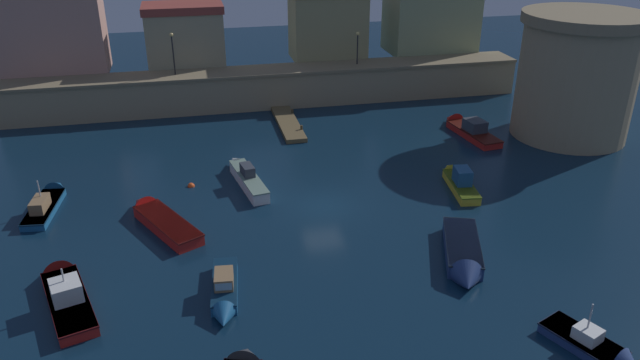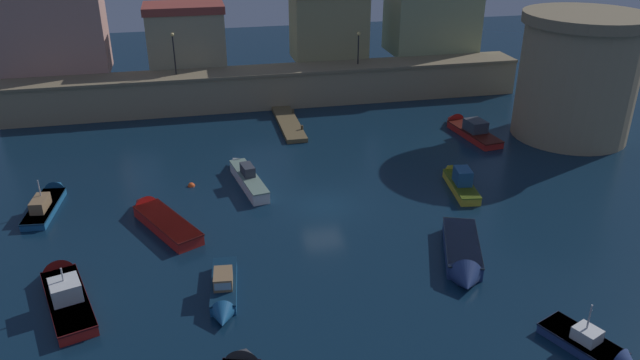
% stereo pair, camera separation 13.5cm
% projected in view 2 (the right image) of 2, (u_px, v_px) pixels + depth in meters
% --- Properties ---
extents(ground_plane, '(115.50, 115.50, 0.00)m').
position_uv_depth(ground_plane, '(323.00, 206.00, 38.67)').
color(ground_plane, '#0C2338').
extents(quay_wall, '(47.14, 3.79, 3.39)m').
position_uv_depth(quay_wall, '(274.00, 87.00, 56.47)').
color(quay_wall, '#9E8966').
rests_on(quay_wall, ground).
extents(old_town_backdrop, '(45.97, 5.69, 8.58)m').
position_uv_depth(old_town_backdrop, '(258.00, 21.00, 57.75)').
color(old_town_backdrop, tan).
rests_on(old_town_backdrop, ground).
extents(fortress_tower, '(9.67, 9.67, 9.84)m').
position_uv_depth(fortress_tower, '(578.00, 76.00, 47.82)').
color(fortress_tower, '#9E8966').
rests_on(fortress_tower, ground).
extents(pier_dock, '(1.71, 8.43, 0.70)m').
position_uv_depth(pier_dock, '(289.00, 123.00, 51.93)').
color(pier_dock, brown).
rests_on(pier_dock, ground).
extents(quay_lamp_0, '(0.32, 0.32, 3.68)m').
position_uv_depth(quay_lamp_0, '(173.00, 47.00, 53.03)').
color(quay_lamp_0, black).
rests_on(quay_lamp_0, quay_wall).
extents(quay_lamp_1, '(0.32, 0.32, 3.01)m').
position_uv_depth(quay_lamp_1, '(358.00, 42.00, 56.44)').
color(quay_lamp_1, black).
rests_on(quay_lamp_1, quay_wall).
extents(moored_boat_0, '(2.03, 6.38, 2.66)m').
position_uv_depth(moored_boat_0, '(49.00, 200.00, 38.69)').
color(moored_boat_0, '#195689').
rests_on(moored_boat_0, ground).
extents(moored_boat_1, '(2.31, 7.34, 1.62)m').
position_uv_depth(moored_boat_1, '(246.00, 176.00, 41.56)').
color(moored_boat_1, white).
rests_on(moored_boat_1, ground).
extents(moored_boat_2, '(3.69, 7.25, 2.71)m').
position_uv_depth(moored_boat_2, '(64.00, 289.00, 29.83)').
color(moored_boat_2, red).
rests_on(moored_boat_2, ground).
extents(moored_boat_3, '(3.92, 6.79, 1.70)m').
position_uv_depth(moored_boat_3, '(463.00, 257.00, 32.39)').
color(moored_boat_3, navy).
rests_on(moored_boat_3, ground).
extents(moored_boat_4, '(2.07, 5.94, 1.94)m').
position_uv_depth(moored_boat_4, '(458.00, 180.00, 41.08)').
color(moored_boat_4, gold).
rests_on(moored_boat_4, ground).
extents(moored_boat_6, '(2.51, 7.29, 1.99)m').
position_uv_depth(moored_boat_6, '(468.00, 128.00, 50.15)').
color(moored_boat_6, red).
rests_on(moored_boat_6, ground).
extents(moored_boat_7, '(1.72, 5.42, 1.53)m').
position_uv_depth(moored_boat_7, '(224.00, 292.00, 29.61)').
color(moored_boat_7, '#195689').
rests_on(moored_boat_7, ground).
extents(moored_boat_8, '(4.71, 7.04, 1.55)m').
position_uv_depth(moored_boat_8, '(159.00, 218.00, 36.48)').
color(moored_boat_8, red).
rests_on(moored_boat_8, ground).
extents(moored_boat_9, '(3.18, 4.71, 2.78)m').
position_uv_depth(moored_boat_9, '(599.00, 351.00, 25.95)').
color(moored_boat_9, navy).
rests_on(moored_boat_9, ground).
extents(mooring_buoy_0, '(0.48, 0.48, 0.48)m').
position_uv_depth(mooring_buoy_0, '(191.00, 186.00, 41.27)').
color(mooring_buoy_0, '#EA4C19').
rests_on(mooring_buoy_0, ground).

